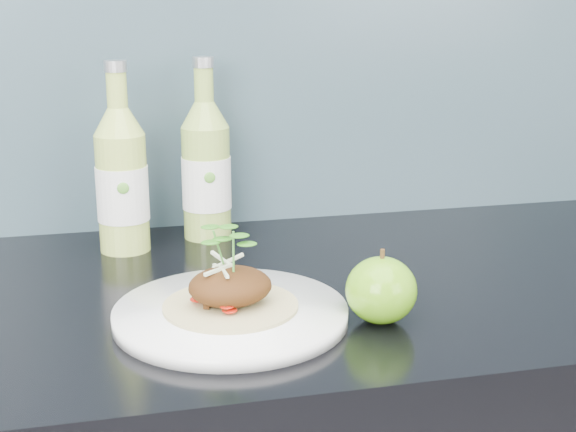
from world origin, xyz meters
The scene contains 5 objects.
dinner_plate centered at (-0.04, 1.59, 0.91)m, with size 0.30×0.30×0.02m.
pork_taco centered at (-0.04, 1.59, 0.94)m, with size 0.15×0.15×0.10m.
green_apple centered at (0.12, 1.55, 0.94)m, with size 0.09×0.09×0.08m.
cider_bottle_left centered at (-0.14, 1.87, 1.00)m, with size 0.09×0.09×0.27m.
cider_bottle_right centered at (-0.02, 1.91, 1.00)m, with size 0.09×0.09×0.27m.
Camera 1 is at (-0.17, 0.76, 1.25)m, focal length 50.00 mm.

